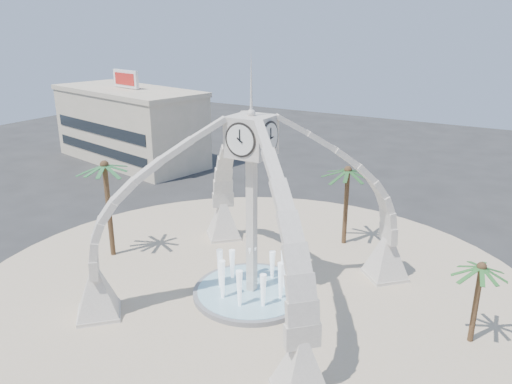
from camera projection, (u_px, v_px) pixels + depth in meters
The scene contains 8 objects.
ground at pixel (252, 295), 34.04m from camera, with size 140.00×140.00×0.00m, color #282828.
plaza at pixel (252, 294), 34.03m from camera, with size 40.00×40.00×0.06m, color #C0A88E.
clock_tower at pixel (252, 206), 31.95m from camera, with size 17.94×17.94×16.30m.
fountain at pixel (252, 291), 33.95m from camera, with size 8.00×8.00×3.62m.
building_nw at pixel (130, 125), 65.81m from camera, with size 23.75×13.73×11.90m.
palm_east at pixel (482, 268), 27.54m from camera, with size 3.57×3.57×5.48m.
palm_west at pixel (105, 167), 37.53m from camera, with size 5.06×5.06×8.28m.
palm_north at pixel (348, 171), 39.98m from camera, with size 4.50×4.50×7.18m.
Camera 1 is at (15.44, -25.68, 17.62)m, focal length 35.00 mm.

